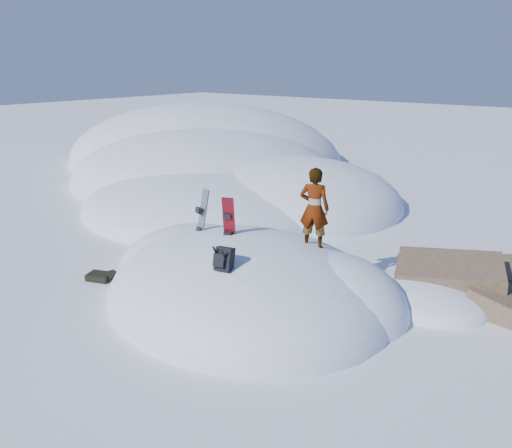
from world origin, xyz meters
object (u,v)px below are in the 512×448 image
Objects in this scene: snowboard_red at (229,227)px; backpack at (224,259)px; snowboard_dark at (201,222)px; person at (314,208)px.

backpack is at bearing -75.66° from snowboard_red.
person is (2.71, 0.90, 0.65)m from snowboard_dark.
snowboard_dark is 0.90× the size of person.
backpack is at bearing -13.76° from snowboard_dark.
snowboard_red is 1.07m from snowboard_dark.
person is (1.66, 1.04, 0.52)m from snowboard_red.
snowboard_dark is at bearing 1.05° from person.
snowboard_red is 2.03m from person.
backpack is at bearing 58.27° from person.
snowboard_red is 0.80× the size of person.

